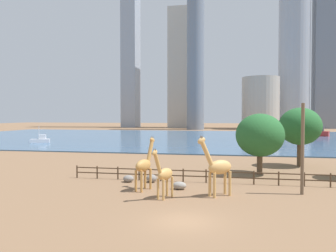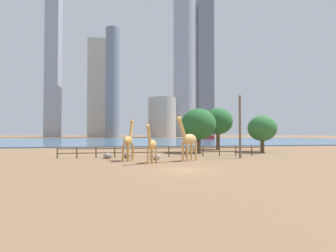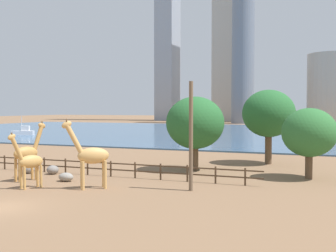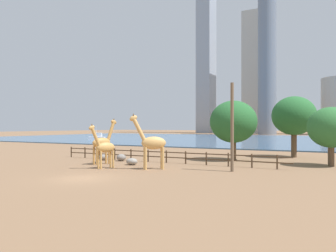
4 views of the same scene
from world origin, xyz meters
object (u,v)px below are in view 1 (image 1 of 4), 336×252
(boulder_near_fence, at_px, (128,179))
(tree_left_large, at_px, (260,135))
(giraffe_tall, at_px, (218,167))
(utility_pole, at_px, (303,149))
(boulder_small, at_px, (179,185))
(giraffe_companion, at_px, (164,174))
(giraffe_young, at_px, (144,165))
(boat_sailboat, at_px, (41,140))
(boat_ferry, at_px, (316,132))
(tree_right_tall, at_px, (300,127))
(boulder_by_pole, at_px, (152,178))

(boulder_near_fence, distance_m, tree_left_large, 15.24)
(giraffe_tall, distance_m, utility_pole, 7.19)
(boulder_near_fence, height_order, boulder_small, boulder_small)
(giraffe_companion, xyz_separation_m, giraffe_young, (-2.30, 2.60, 0.27))
(tree_left_large, height_order, boat_sailboat, tree_left_large)
(boat_ferry, xyz_separation_m, boat_sailboat, (-70.38, -39.91, -0.50))
(giraffe_tall, bearing_deg, tree_right_tall, -158.06)
(giraffe_tall, height_order, utility_pole, utility_pole)
(giraffe_companion, height_order, boat_ferry, boat_ferry)
(boulder_by_pole, height_order, tree_left_large, tree_left_large)
(boulder_by_pole, bearing_deg, tree_left_large, 31.25)
(giraffe_companion, bearing_deg, tree_right_tall, 167.54)
(tree_left_large, xyz_separation_m, boat_sailboat, (-47.05, 32.31, -3.48))
(boulder_by_pole, height_order, tree_right_tall, tree_right_tall)
(tree_right_tall, bearing_deg, boat_sailboat, 154.28)
(boat_ferry, bearing_deg, tree_right_tall, 97.73)
(giraffe_tall, height_order, tree_right_tall, tree_right_tall)
(utility_pole, bearing_deg, boulder_by_pole, 169.29)
(giraffe_companion, bearing_deg, boulder_by_pole, -134.48)
(boulder_near_fence, bearing_deg, boat_ferry, 65.34)
(giraffe_companion, relative_size, tree_right_tall, 0.54)
(tree_right_tall, bearing_deg, boat_ferry, 74.78)
(utility_pole, height_order, boulder_near_fence, utility_pole)
(utility_pole, xyz_separation_m, boulder_small, (-10.21, -0.03, -3.43))
(boat_ferry, bearing_deg, giraffe_tall, 94.67)
(boulder_small, bearing_deg, giraffe_young, -165.09)
(giraffe_tall, bearing_deg, boat_ferry, -147.86)
(boulder_near_fence, distance_m, boat_sailboat, 51.93)
(boulder_near_fence, height_order, boulder_by_pole, boulder_by_pole)
(boat_ferry, height_order, boat_sailboat, boat_ferry)
(boulder_near_fence, bearing_deg, boat_sailboat, 130.99)
(giraffe_companion, relative_size, boulder_small, 3.34)
(boulder_by_pole, distance_m, tree_right_tall, 21.70)
(giraffe_tall, relative_size, giraffe_companion, 1.22)
(utility_pole, distance_m, boat_sailboat, 64.70)
(boulder_near_fence, xyz_separation_m, boulder_by_pole, (2.24, 0.35, 0.04))
(utility_pole, relative_size, boulder_small, 6.16)
(boat_sailboat, bearing_deg, boulder_by_pole, 109.21)
(giraffe_companion, height_order, boat_sailboat, boat_sailboat)
(giraffe_companion, bearing_deg, boat_ferry, -177.45)
(giraffe_companion, height_order, utility_pole, utility_pole)
(boulder_small, height_order, tree_left_large, tree_left_large)
(giraffe_companion, height_order, tree_left_large, tree_left_large)
(boulder_by_pole, xyz_separation_m, tree_left_large, (10.75, 6.53, 3.96))
(giraffe_companion, xyz_separation_m, boat_sailboat, (-38.77, 44.79, -1.06))
(utility_pole, bearing_deg, giraffe_tall, -164.09)
(boulder_by_pole, bearing_deg, giraffe_companion, -67.49)
(giraffe_tall, relative_size, boulder_near_fence, 4.73)
(tree_left_large, bearing_deg, giraffe_companion, -123.58)
(giraffe_young, bearing_deg, boulder_by_pole, 21.53)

